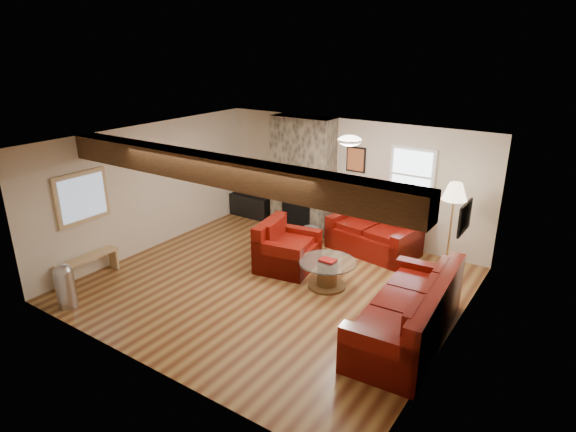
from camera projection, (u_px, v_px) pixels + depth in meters
The scene contains 18 objects.
room at pixel (273, 217), 7.95m from camera, with size 8.00×8.00×8.00m.
oak_beam at pixel (219, 170), 6.61m from camera, with size 6.00×0.36×0.38m, color black.
chimney_breast at pixel (302, 176), 10.42m from camera, with size 1.40×0.67×2.50m.
back_window at pixel (412, 175), 9.24m from camera, with size 0.90×0.08×1.10m, color white, non-canonical shape.
hatch_window at pixel (82, 197), 8.27m from camera, with size 0.08×1.00×0.90m, color tan, non-canonical shape.
ceiling_dome at pixel (350, 142), 7.77m from camera, with size 0.40×0.40×0.18m, color white, non-canonical shape.
artwork_back at pixel (356, 159), 9.82m from camera, with size 0.42×0.06×0.52m, color black, non-canonical shape.
artwork_right at pixel (464, 218), 6.45m from camera, with size 0.06×0.55×0.42m, color black, non-canonical shape.
sofa_three at pixel (407, 308), 6.71m from camera, with size 2.43×1.02×0.94m, color #460605, non-canonical shape.
loveseat at pixel (374, 230), 9.51m from camera, with size 1.70×0.98×0.90m, color #460605, non-canonical shape.
armchair_red at pixel (288, 245), 8.85m from camera, with size 1.08×0.95×0.88m, color #460605, non-canonical shape.
coffee_table at pixel (327, 274), 8.21m from camera, with size 0.98×0.98×0.51m.
tv_cabinet at pixel (252, 205), 11.54m from camera, with size 1.05×0.42×0.52m, color black.
television at pixel (251, 186), 11.37m from camera, with size 0.82×0.11×0.47m, color black.
floor_lamp at pixel (454, 197), 8.32m from camera, with size 0.43×0.43×1.69m.
pine_bench at pixel (89, 268), 8.50m from camera, with size 0.26×1.12×0.42m, color tan, non-canonical shape.
pedal_bin at pixel (65, 285), 7.55m from camera, with size 0.30×0.30×0.74m, color #ABABB0, non-canonical shape.
coal_bucket at pixel (311, 235), 9.99m from camera, with size 0.38×0.38×0.36m, color slate, non-canonical shape.
Camera 1 is at (4.38, -6.04, 3.99)m, focal length 30.00 mm.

